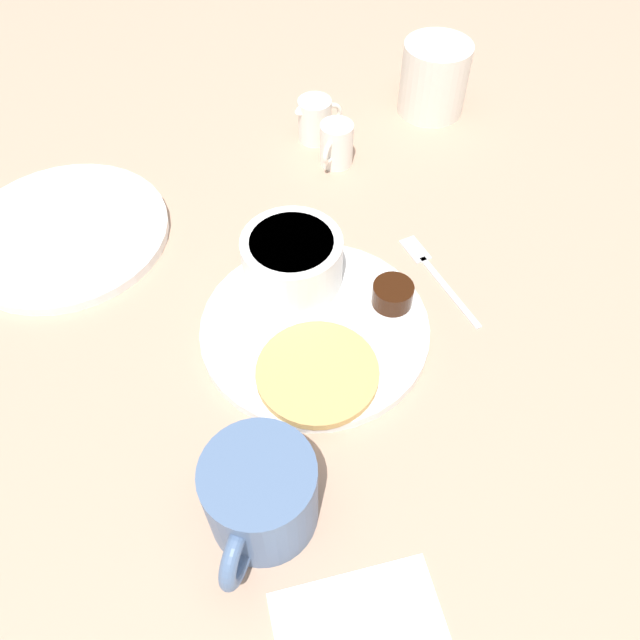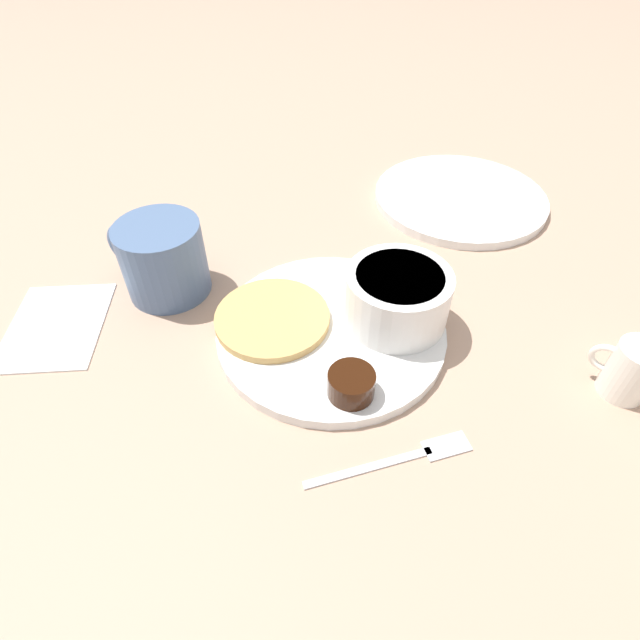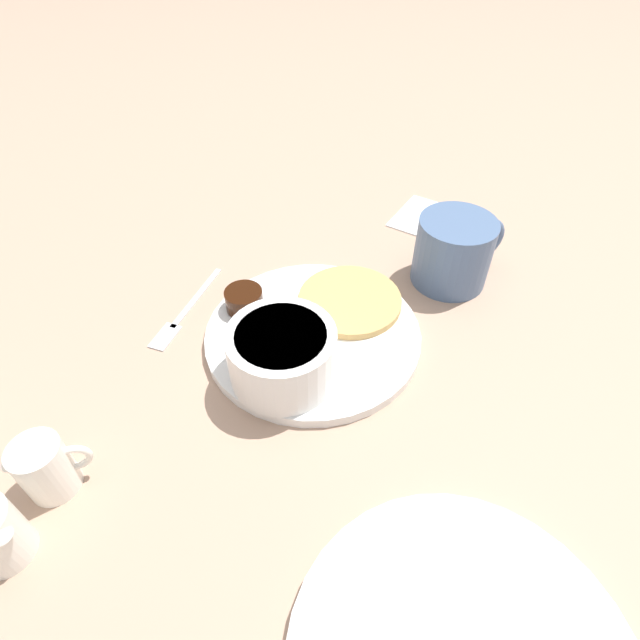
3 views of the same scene
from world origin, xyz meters
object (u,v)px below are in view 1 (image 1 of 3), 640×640
at_px(plate, 315,328).
at_px(coffee_mug, 260,497).
at_px(creamer_pitcher_far, 315,119).
at_px(creamer_pitcher_near, 336,144).
at_px(second_mug, 433,77).
at_px(fork, 432,269).
at_px(bowl, 292,259).

relative_size(plate, coffee_mug, 2.21).
bearing_deg(creamer_pitcher_far, coffee_mug, -124.85).
bearing_deg(creamer_pitcher_near, coffee_mug, -128.59).
bearing_deg(plate, second_mug, 37.78).
xyz_separation_m(creamer_pitcher_near, fork, (-0.01, -0.22, -0.03)).
relative_size(plate, creamer_pitcher_far, 3.52).
distance_m(plate, coffee_mug, 0.21).
xyz_separation_m(plate, coffee_mug, (-0.14, -0.15, 0.04)).
bearing_deg(coffee_mug, bowl, 55.53).
bearing_deg(fork, coffee_mug, -152.00).
bearing_deg(plate, creamer_pitcher_far, 59.86).
height_order(bowl, coffee_mug, coffee_mug).
bearing_deg(plate, creamer_pitcher_near, 54.31).
bearing_deg(creamer_pitcher_near, fork, -91.60).
relative_size(plate, bowl, 2.22).
distance_m(plate, fork, 0.16).
bearing_deg(second_mug, coffee_mug, -139.19).
relative_size(coffee_mug, fork, 0.73).
distance_m(plate, creamer_pitcher_near, 0.28).
xyz_separation_m(plate, creamer_pitcher_far, (0.17, 0.29, 0.02)).
distance_m(bowl, coffee_mug, 0.26).
xyz_separation_m(creamer_pitcher_near, creamer_pitcher_far, (0.00, 0.06, 0.00)).
xyz_separation_m(coffee_mug, second_mug, (0.48, 0.42, 0.01)).
bearing_deg(coffee_mug, fork, 28.00).
bearing_deg(coffee_mug, creamer_pitcher_far, 55.15).
relative_size(plate, fork, 1.60).
xyz_separation_m(bowl, fork, (0.15, -0.06, -0.04)).
relative_size(bowl, creamer_pitcher_far, 1.58).
height_order(plate, creamer_pitcher_near, creamer_pitcher_near).
xyz_separation_m(fork, second_mug, (0.19, 0.26, 0.05)).
distance_m(bowl, creamer_pitcher_far, 0.27).
distance_m(coffee_mug, second_mug, 0.64).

